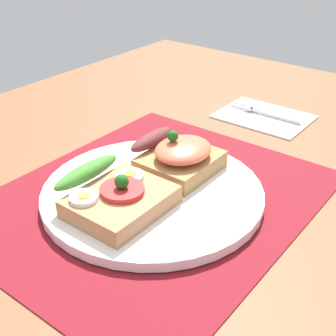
# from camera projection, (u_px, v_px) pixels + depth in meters

# --- Properties ---
(ground_plane) EXTENTS (1.20, 0.90, 0.03)m
(ground_plane) POSITION_uv_depth(u_px,v_px,m) (153.00, 210.00, 0.57)
(ground_plane) COLOR brown
(placemat) EXTENTS (0.40, 0.34, 0.00)m
(placemat) POSITION_uv_depth(u_px,v_px,m) (153.00, 198.00, 0.56)
(placemat) COLOR maroon
(placemat) RESTS_ON ground_plane
(plate) EXTENTS (0.26, 0.26, 0.01)m
(plate) POSITION_uv_depth(u_px,v_px,m) (153.00, 193.00, 0.56)
(plate) COLOR white
(plate) RESTS_ON placemat
(sandwich_egg_tomato) EXTENTS (0.11, 0.10, 0.04)m
(sandwich_egg_tomato) POSITION_uv_depth(u_px,v_px,m) (114.00, 195.00, 0.51)
(sandwich_egg_tomato) COLOR #B67D55
(sandwich_egg_tomato) RESTS_ON plate
(sandwich_salmon) EXTENTS (0.09, 0.10, 0.06)m
(sandwich_salmon) POSITION_uv_depth(u_px,v_px,m) (178.00, 156.00, 0.58)
(sandwich_salmon) COLOR #AD804B
(sandwich_salmon) RESTS_ON plate
(napkin) EXTENTS (0.11, 0.14, 0.01)m
(napkin) POSITION_uv_depth(u_px,v_px,m) (264.00, 116.00, 0.77)
(napkin) COLOR white
(napkin) RESTS_ON ground_plane
(fork) EXTENTS (0.02, 0.13, 0.00)m
(fork) POSITION_uv_depth(u_px,v_px,m) (263.00, 112.00, 0.77)
(fork) COLOR #B7B7BC
(fork) RESTS_ON napkin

